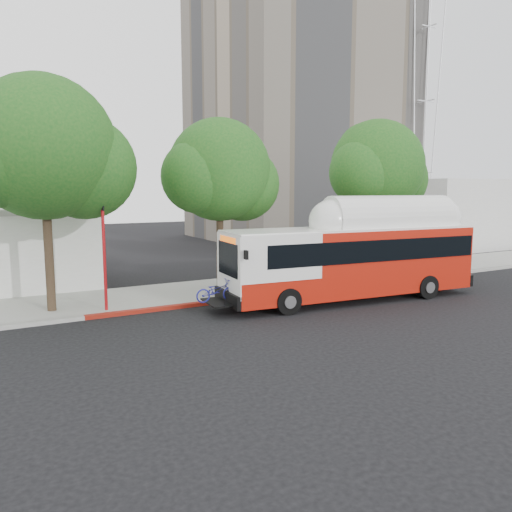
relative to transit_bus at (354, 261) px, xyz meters
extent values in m
plane|color=black|center=(-3.76, -1.48, -1.83)|extent=(120.00, 120.00, 0.00)
cube|color=gray|center=(-3.76, 5.02, -1.76)|extent=(60.00, 5.00, 0.15)
cube|color=gray|center=(-3.76, 2.42, -1.76)|extent=(60.00, 0.30, 0.15)
cube|color=maroon|center=(-6.76, 2.42, -1.75)|extent=(10.00, 0.32, 0.16)
cylinder|color=#2D2116|center=(-12.76, 4.02, 1.21)|extent=(0.36, 0.36, 6.08)
sphere|color=#164D17|center=(-12.76, 4.02, 5.01)|extent=(5.80, 5.80, 5.80)
sphere|color=#164D17|center=(-11.17, 4.22, 4.25)|extent=(4.35, 4.35, 4.35)
cylinder|color=#2D2116|center=(-4.76, 4.52, 0.89)|extent=(0.36, 0.36, 5.44)
sphere|color=#164D17|center=(-4.76, 4.52, 4.29)|extent=(5.00, 5.00, 5.00)
sphere|color=#164D17|center=(-3.39, 4.72, 3.61)|extent=(3.75, 3.75, 3.75)
cylinder|color=#2D2116|center=(5.24, 4.32, 1.05)|extent=(0.36, 0.36, 5.76)
sphere|color=#164D17|center=(5.24, 4.32, 4.65)|extent=(5.40, 5.40, 5.40)
sphere|color=#164D17|center=(6.72, 4.52, 3.93)|extent=(4.05, 4.05, 4.05)
cube|color=gray|center=(14.24, 26.52, 15.67)|extent=(18.00, 18.00, 35.00)
cube|color=silver|center=(26.24, 14.52, 1.17)|extent=(20.00, 12.00, 6.00)
cube|color=#AF190C|center=(-0.09, 0.01, 0.01)|extent=(12.48, 3.71, 2.97)
cube|color=black|center=(0.42, -0.04, 0.63)|extent=(11.26, 3.67, 0.97)
cube|color=white|center=(-0.09, 0.01, 1.54)|extent=(12.48, 3.63, 0.10)
cube|color=white|center=(1.95, -0.17, 1.81)|extent=(6.71, 2.61, 0.56)
cube|color=black|center=(-6.78, 0.59, -1.32)|extent=(0.98, 1.91, 0.06)
imported|color=navy|center=(-6.78, 0.59, -0.83)|extent=(0.76, 1.81, 0.92)
cylinder|color=#AC1216|center=(-10.75, 3.00, 0.34)|extent=(0.13, 0.13, 4.33)
cube|color=black|center=(-10.75, 3.00, 2.61)|extent=(0.05, 0.43, 0.27)
camera|label=1|loc=(-15.20, -17.92, 3.36)|focal=35.00mm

